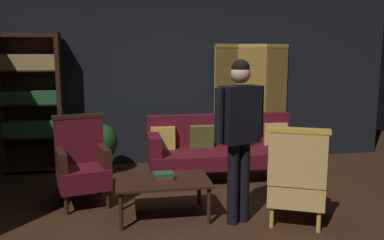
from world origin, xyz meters
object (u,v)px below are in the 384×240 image
at_px(standing_figure, 239,126).
at_px(book_green_cloth, 164,175).
at_px(folding_screen, 251,101).
at_px(armchair_gilt_accent, 297,178).
at_px(armchair_wing_left, 82,163).
at_px(potted_plant, 102,146).
at_px(bookshelf, 31,100).
at_px(coffee_table, 163,184).
at_px(book_red_leather, 164,178).
at_px(velvet_couch, 222,146).

distance_m(standing_figure, book_green_cloth, 0.98).
relative_size(folding_screen, book_green_cloth, 9.14).
relative_size(folding_screen, armchair_gilt_accent, 1.83).
height_order(armchair_gilt_accent, book_green_cloth, armchair_gilt_accent).
bearing_deg(armchair_wing_left, potted_plant, 81.20).
distance_m(bookshelf, coffee_table, 2.76).
xyz_separation_m(potted_plant, book_green_cloth, (0.72, -1.72, 0.05)).
bearing_deg(standing_figure, potted_plant, 126.27).
xyz_separation_m(book_red_leather, book_green_cloth, (0.00, 0.00, 0.04)).
bearing_deg(bookshelf, folding_screen, 1.29).
bearing_deg(armchair_gilt_accent, coffee_table, 163.16).
relative_size(folding_screen, book_red_leather, 10.25).
height_order(folding_screen, book_green_cloth, folding_screen).
relative_size(armchair_wing_left, book_red_leather, 5.61).
relative_size(folding_screen, potted_plant, 2.55).
relative_size(folding_screen, coffee_table, 1.90).
height_order(bookshelf, armchair_gilt_accent, bookshelf).
xyz_separation_m(standing_figure, potted_plant, (-1.47, 2.00, -0.60)).
height_order(armchair_wing_left, book_red_leather, armchair_wing_left).
bearing_deg(book_green_cloth, velvet_couch, 53.04).
distance_m(folding_screen, bookshelf, 3.39).
bearing_deg(potted_plant, coffee_table, -67.69).
distance_m(armchair_wing_left, book_red_leather, 1.06).
bearing_deg(armchair_wing_left, standing_figure, -27.40).
distance_m(coffee_table, armchair_wing_left, 1.07).
bearing_deg(bookshelf, coffee_table, -49.97).
distance_m(potted_plant, book_red_leather, 1.86).
relative_size(standing_figure, book_green_cloth, 8.19).
relative_size(standing_figure, potted_plant, 2.28).
height_order(folding_screen, velvet_couch, folding_screen).
xyz_separation_m(bookshelf, armchair_gilt_accent, (3.06, -2.45, -0.58)).
xyz_separation_m(coffee_table, book_green_cloth, (0.01, 0.01, 0.10)).
relative_size(bookshelf, armchair_gilt_accent, 1.97).
relative_size(potted_plant, book_red_leather, 4.02).
relative_size(bookshelf, book_green_cloth, 9.87).
xyz_separation_m(folding_screen, bookshelf, (-3.38, -0.08, 0.09)).
bearing_deg(folding_screen, velvet_couch, -130.07).
bearing_deg(armchair_gilt_accent, bookshelf, 141.30).
distance_m(potted_plant, book_green_cloth, 1.86).
height_order(bookshelf, book_red_leather, bookshelf).
xyz_separation_m(folding_screen, standing_figure, (-0.91, -2.39, 0.04)).
xyz_separation_m(armchair_gilt_accent, book_red_leather, (-1.33, 0.42, -0.06)).
bearing_deg(standing_figure, book_red_leather, 159.07).
bearing_deg(velvet_couch, standing_figure, -98.01).
bearing_deg(coffee_table, bookshelf, 130.03).
relative_size(potted_plant, book_green_cloth, 3.59).
bearing_deg(potted_plant, book_green_cloth, -67.24).
bearing_deg(book_red_leather, standing_figure, -20.93).
xyz_separation_m(potted_plant, book_red_leather, (0.72, -1.72, 0.01)).
bearing_deg(book_red_leather, book_green_cloth, 0.00).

